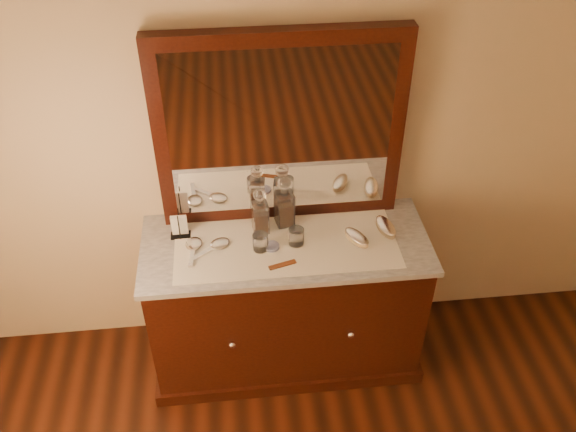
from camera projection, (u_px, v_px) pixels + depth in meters
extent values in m
plane|color=tan|center=(279.00, 116.00, 2.91)|extent=(4.50, 4.50, 0.00)
cube|color=black|center=(286.00, 304.00, 3.30)|extent=(1.40, 0.55, 0.82)
cube|color=black|center=(286.00, 348.00, 3.53)|extent=(1.46, 0.59, 0.08)
sphere|color=silver|center=(232.00, 345.00, 3.03)|extent=(0.04, 0.04, 0.04)
sphere|color=silver|center=(351.00, 335.00, 3.08)|extent=(0.04, 0.04, 0.04)
cube|color=silver|center=(286.00, 245.00, 3.04)|extent=(1.44, 0.59, 0.03)
cube|color=black|center=(280.00, 130.00, 2.91)|extent=(1.20, 0.08, 1.00)
cube|color=white|center=(281.00, 134.00, 2.88)|extent=(1.06, 0.01, 0.86)
cube|color=white|center=(286.00, 245.00, 3.01)|extent=(1.10, 0.45, 0.00)
cylinder|color=silver|center=(272.00, 246.00, 2.99)|extent=(0.08, 0.08, 0.01)
cube|color=brown|center=(282.00, 265.00, 2.89)|extent=(0.14, 0.06, 0.01)
cube|color=black|center=(181.00, 235.00, 3.07)|extent=(0.10, 0.06, 0.01)
cylinder|color=black|center=(179.00, 228.00, 3.00)|extent=(0.01, 0.01, 0.15)
cylinder|color=black|center=(179.00, 220.00, 3.05)|extent=(0.01, 0.01, 0.15)
cube|color=white|center=(179.00, 225.00, 3.03)|extent=(0.08, 0.04, 0.12)
cube|color=brown|center=(261.00, 221.00, 3.06)|extent=(0.07, 0.07, 0.12)
cube|color=white|center=(260.00, 217.00, 3.05)|extent=(0.09, 0.09, 0.17)
cylinder|color=white|center=(260.00, 202.00, 2.99)|extent=(0.04, 0.04, 0.03)
sphere|color=white|center=(260.00, 195.00, 2.96)|extent=(0.07, 0.07, 0.06)
cube|color=brown|center=(285.00, 213.00, 3.10)|extent=(0.08, 0.08, 0.13)
cube|color=white|center=(285.00, 209.00, 3.09)|extent=(0.10, 0.10, 0.19)
cylinder|color=white|center=(284.00, 192.00, 3.02)|extent=(0.04, 0.04, 0.03)
sphere|color=white|center=(284.00, 183.00, 2.99)|extent=(0.08, 0.08, 0.07)
ellipsoid|color=tan|center=(357.00, 239.00, 3.03)|extent=(0.14, 0.17, 0.02)
ellipsoid|color=silver|center=(357.00, 236.00, 3.01)|extent=(0.14, 0.17, 0.02)
ellipsoid|color=tan|center=(385.00, 229.00, 3.09)|extent=(0.11, 0.18, 0.03)
ellipsoid|color=silver|center=(386.00, 226.00, 3.07)|extent=(0.11, 0.18, 0.03)
ellipsoid|color=silver|center=(194.00, 244.00, 3.00)|extent=(0.09, 0.11, 0.02)
cube|color=silver|center=(192.00, 257.00, 2.93)|extent=(0.04, 0.14, 0.01)
ellipsoid|color=silver|center=(220.00, 244.00, 3.00)|extent=(0.14, 0.13, 0.02)
cube|color=silver|center=(204.00, 253.00, 2.95)|extent=(0.12, 0.10, 0.01)
cylinder|color=white|center=(296.00, 236.00, 2.99)|extent=(0.08, 0.08, 0.09)
cylinder|color=white|center=(261.00, 242.00, 2.96)|extent=(0.08, 0.08, 0.09)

